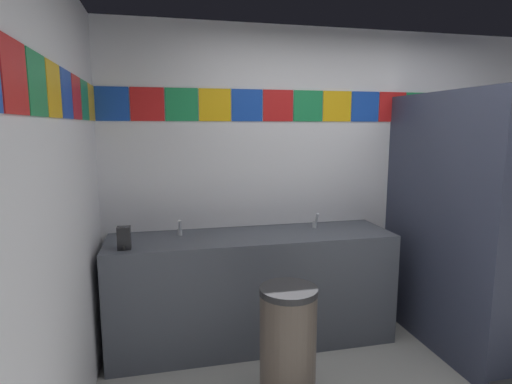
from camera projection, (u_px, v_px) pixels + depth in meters
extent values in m
cube|color=silver|center=(333.00, 178.00, 3.68)|extent=(3.94, 0.08, 2.55)
cube|color=#1947B7|center=(112.00, 104.00, 3.14)|extent=(0.26, 0.01, 0.26)
cube|color=red|center=(147.00, 104.00, 3.19)|extent=(0.26, 0.01, 0.26)
cube|color=#1E8C4C|center=(182.00, 105.00, 3.25)|extent=(0.26, 0.01, 0.26)
cube|color=yellow|center=(215.00, 105.00, 3.31)|extent=(0.26, 0.01, 0.26)
cube|color=#1947B7|center=(247.00, 105.00, 3.37)|extent=(0.26, 0.01, 0.26)
cube|color=red|center=(278.00, 106.00, 3.43)|extent=(0.26, 0.01, 0.26)
cube|color=#1E8C4C|center=(308.00, 106.00, 3.48)|extent=(0.26, 0.01, 0.26)
cube|color=yellow|center=(337.00, 106.00, 3.54)|extent=(0.26, 0.01, 0.26)
cube|color=#1947B7|center=(365.00, 107.00, 3.60)|extent=(0.26, 0.01, 0.26)
cube|color=red|center=(392.00, 107.00, 3.66)|extent=(0.26, 0.01, 0.26)
cube|color=#1E8C4C|center=(419.00, 107.00, 3.71)|extent=(0.26, 0.01, 0.26)
cube|color=yellow|center=(444.00, 108.00, 3.77)|extent=(0.26, 0.01, 0.26)
cube|color=#1947B7|center=(469.00, 108.00, 3.83)|extent=(0.26, 0.01, 0.26)
cube|color=red|center=(493.00, 108.00, 3.89)|extent=(0.26, 0.01, 0.26)
cube|color=silver|center=(28.00, 244.00, 1.64)|extent=(0.08, 3.26, 2.55)
cube|color=red|center=(14.00, 77.00, 1.42)|extent=(0.01, 0.26, 0.26)
cube|color=#1E8C4C|center=(37.00, 84.00, 1.68)|extent=(0.01, 0.26, 0.26)
cube|color=yellow|center=(54.00, 90.00, 1.94)|extent=(0.01, 0.26, 0.26)
cube|color=#1947B7|center=(67.00, 94.00, 2.20)|extent=(0.01, 0.26, 0.26)
cube|color=red|center=(77.00, 98.00, 2.46)|extent=(0.01, 0.26, 0.26)
cube|color=#1E8C4C|center=(85.00, 100.00, 2.72)|extent=(0.01, 0.26, 0.26)
cube|color=yellow|center=(91.00, 103.00, 2.98)|extent=(0.01, 0.26, 0.26)
cube|color=#4C515B|center=(253.00, 289.00, 3.31)|extent=(2.23, 0.59, 0.89)
cube|color=#4C515B|center=(245.00, 231.00, 3.52)|extent=(2.23, 0.03, 0.08)
cylinder|color=silver|center=(181.00, 247.00, 3.10)|extent=(0.34, 0.34, 0.10)
cylinder|color=silver|center=(320.00, 238.00, 3.35)|extent=(0.34, 0.34, 0.10)
cylinder|color=silver|center=(180.00, 232.00, 3.22)|extent=(0.04, 0.04, 0.05)
cylinder|color=silver|center=(180.00, 225.00, 3.16)|extent=(0.02, 0.06, 0.09)
cylinder|color=silver|center=(314.00, 225.00, 3.47)|extent=(0.04, 0.04, 0.05)
cylinder|color=silver|center=(317.00, 218.00, 3.41)|extent=(0.02, 0.06, 0.09)
cube|color=black|center=(124.00, 238.00, 2.85)|extent=(0.09, 0.07, 0.16)
cylinder|color=black|center=(124.00, 248.00, 2.82)|extent=(0.02, 0.02, 0.03)
cube|color=#33384C|center=(433.00, 223.00, 3.18)|extent=(0.04, 1.30, 1.99)
cylinder|color=silver|center=(502.00, 231.00, 2.56)|extent=(0.02, 0.02, 0.10)
cylinder|color=white|center=(473.00, 308.00, 3.53)|extent=(0.38, 0.38, 0.40)
torus|color=white|center=(475.00, 284.00, 3.49)|extent=(0.39, 0.39, 0.05)
cube|color=white|center=(459.00, 259.00, 3.67)|extent=(0.34, 0.17, 0.34)
cylinder|color=brown|center=(288.00, 350.00, 2.55)|extent=(0.35, 0.35, 0.73)
cylinder|color=#262628|center=(289.00, 291.00, 2.48)|extent=(0.35, 0.35, 0.04)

